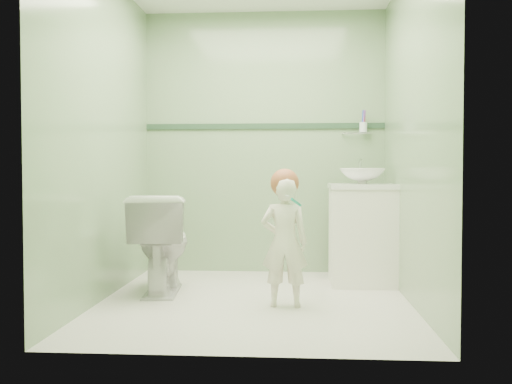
{
  "coord_description": "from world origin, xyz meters",
  "views": [
    {
      "loc": [
        0.29,
        -4.12,
        0.93
      ],
      "look_at": [
        0.0,
        0.15,
        0.78
      ],
      "focal_mm": 40.76,
      "sensor_mm": 36.0,
      "label": 1
    }
  ],
  "objects": [
    {
      "name": "trim_stripe",
      "position": [
        0.0,
        1.24,
        1.35
      ],
      "size": [
        2.2,
        0.02,
        0.05
      ],
      "primitive_type": "cube",
      "color": "#28442E",
      "rests_on": "room_shell"
    },
    {
      "name": "toddler",
      "position": [
        0.22,
        -0.14,
        0.44
      ],
      "size": [
        0.33,
        0.22,
        0.89
      ],
      "primitive_type": "imported",
      "rotation": [
        0.0,
        0.0,
        3.13
      ],
      "color": "white",
      "rests_on": "ground"
    },
    {
      "name": "faucet",
      "position": [
        0.84,
        0.89,
        0.97
      ],
      "size": [
        0.03,
        0.13,
        0.18
      ],
      "color": "silver",
      "rests_on": "counter"
    },
    {
      "name": "basin",
      "position": [
        0.84,
        0.7,
        0.89
      ],
      "size": [
        0.37,
        0.37,
        0.13
      ],
      "primitive_type": "imported",
      "color": "white",
      "rests_on": "counter"
    },
    {
      "name": "room_shell",
      "position": [
        0.0,
        0.0,
        1.2
      ],
      "size": [
        2.5,
        2.54,
        2.4
      ],
      "color": "#83AB79",
      "rests_on": "ground"
    },
    {
      "name": "teal_toothbrush",
      "position": [
        0.29,
        -0.27,
        0.73
      ],
      "size": [
        0.11,
        0.13,
        0.08
      ],
      "color": "#119A7E",
      "rests_on": "toddler"
    },
    {
      "name": "hair_cap",
      "position": [
        0.22,
        -0.12,
        0.85
      ],
      "size": [
        0.2,
        0.2,
        0.2
      ],
      "primitive_type": "sphere",
      "color": "#A45734",
      "rests_on": "toddler"
    },
    {
      "name": "toilet",
      "position": [
        -0.74,
        0.26,
        0.38
      ],
      "size": [
        0.49,
        0.78,
        0.76
      ],
      "primitive_type": "imported",
      "rotation": [
        0.0,
        0.0,
        3.23
      ],
      "color": "white",
      "rests_on": "ground"
    },
    {
      "name": "ground",
      "position": [
        0.0,
        0.0,
        0.0
      ],
      "size": [
        2.5,
        2.5,
        0.0
      ],
      "primitive_type": "plane",
      "color": "white",
      "rests_on": "ground"
    },
    {
      "name": "cup_holder",
      "position": [
        0.89,
        1.18,
        1.33
      ],
      "size": [
        0.26,
        0.07,
        0.21
      ],
      "color": "silver",
      "rests_on": "room_shell"
    },
    {
      "name": "counter",
      "position": [
        0.84,
        0.7,
        0.81
      ],
      "size": [
        0.54,
        0.52,
        0.04
      ],
      "primitive_type": "cube",
      "color": "white",
      "rests_on": "vanity"
    },
    {
      "name": "vanity",
      "position": [
        0.84,
        0.7,
        0.4
      ],
      "size": [
        0.52,
        0.5,
        0.8
      ],
      "primitive_type": "cube",
      "color": "white",
      "rests_on": "ground"
    }
  ]
}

